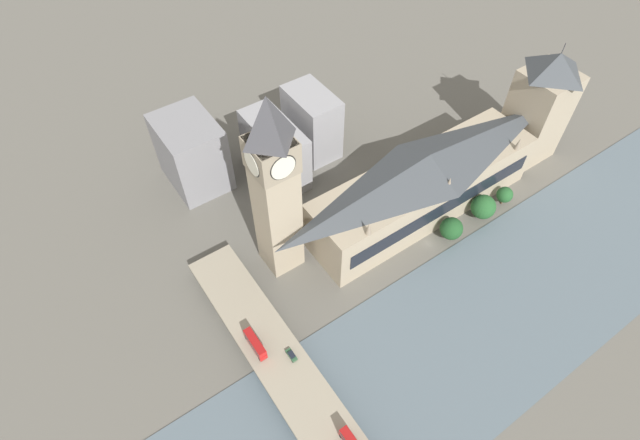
{
  "coord_description": "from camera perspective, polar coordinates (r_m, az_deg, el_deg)",
  "views": [
    {
      "loc": [
        -67.96,
        95.43,
        147.8
      ],
      "look_at": [
        18.77,
        35.53,
        19.67
      ],
      "focal_mm": 28.0,
      "sensor_mm": 36.0,
      "label": 1
    }
  ],
  "objects": [
    {
      "name": "tree_embankment_mid",
      "position": [
        187.48,
        14.78,
        -0.95
      ],
      "size": [
        8.42,
        8.42,
        10.06
      ],
      "color": "brown",
      "rests_on": "ground_plane"
    },
    {
      "name": "city_block_west",
      "position": [
        202.37,
        -14.44,
        7.44
      ],
      "size": [
        27.39,
        20.87,
        28.76
      ],
      "color": "gray",
      "rests_on": "ground_plane"
    },
    {
      "name": "tree_embankment_near",
      "position": [
        196.99,
        18.16,
        1.43
      ],
      "size": [
        9.35,
        9.35,
        11.11
      ],
      "color": "brown",
      "rests_on": "ground_plane"
    },
    {
      "name": "clock_tower",
      "position": [
        151.31,
        -5.23,
        3.92
      ],
      "size": [
        13.12,
        13.12,
        71.08
      ],
      "color": "tan",
      "rests_on": "ground_plane"
    },
    {
      "name": "road_bridge",
      "position": [
        149.83,
        0.7,
        -22.91
      ],
      "size": [
        143.37,
        15.84,
        5.15
      ],
      "color": "gray",
      "rests_on": "ground_plane"
    },
    {
      "name": "river_water",
      "position": [
        179.08,
        19.57,
        -9.72
      ],
      "size": [
        55.68,
        360.0,
        0.3
      ],
      "primitive_type": "cube",
      "color": "slate",
      "rests_on": "ground_plane"
    },
    {
      "name": "ground_plane",
      "position": [
        188.6,
        12.23,
        -2.68
      ],
      "size": [
        600.0,
        600.0,
        0.0
      ],
      "primitive_type": "plane",
      "color": "#605E56"
    },
    {
      "name": "tree_embankment_far",
      "position": [
        205.9,
        20.36,
        2.73
      ],
      "size": [
        6.27,
        6.27,
        8.27
      ],
      "color": "brown",
      "rests_on": "ground_plane"
    },
    {
      "name": "city_block_center",
      "position": [
        200.61,
        -5.14,
        7.93
      ],
      "size": [
        31.85,
        14.17,
        25.09
      ],
      "color": "#939399",
      "rests_on": "ground_plane"
    },
    {
      "name": "parliament_hall",
      "position": [
        187.79,
        11.77,
        4.02
      ],
      "size": [
        23.56,
        91.97,
        29.29
      ],
      "color": "tan",
      "rests_on": "ground_plane"
    },
    {
      "name": "victoria_tower",
      "position": [
        220.84,
        23.77,
        11.79
      ],
      "size": [
        19.03,
        19.03,
        51.35
      ],
      "color": "tan",
      "rests_on": "ground_plane"
    },
    {
      "name": "city_block_east",
      "position": [
        210.43,
        -0.93,
        11.07
      ],
      "size": [
        24.38,
        14.94,
        28.0
      ],
      "color": "#939399",
      "rests_on": "ground_plane"
    },
    {
      "name": "car_northbound_mid",
      "position": [
        155.9,
        -3.28,
        -15.15
      ],
      "size": [
        4.46,
        1.79,
        1.49
      ],
      "color": "#2D5638",
      "rests_on": "road_bridge"
    },
    {
      "name": "double_decker_bus_lead",
      "position": [
        156.37,
        -7.42,
        -13.83
      ],
      "size": [
        10.17,
        2.56,
        4.74
      ],
      "color": "red",
      "rests_on": "road_bridge"
    }
  ]
}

